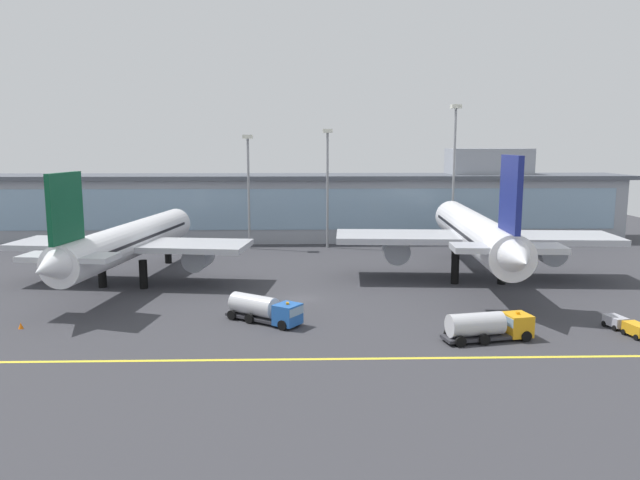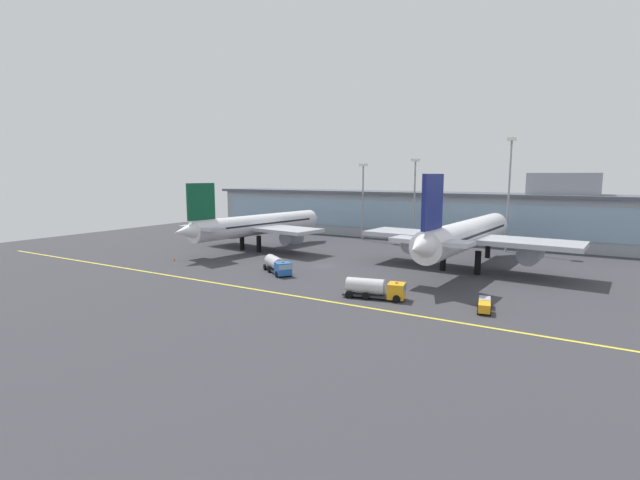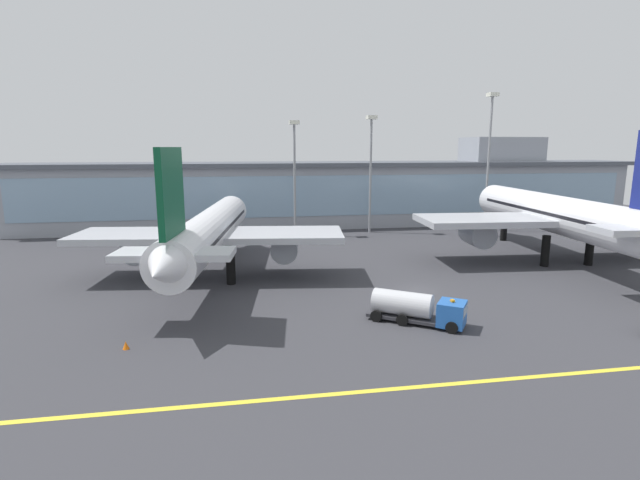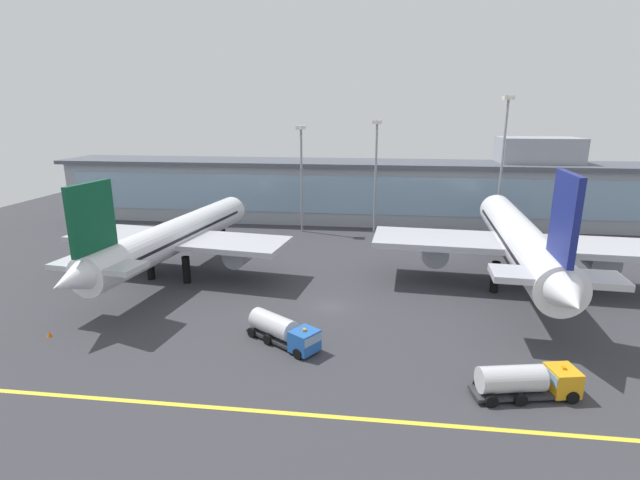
{
  "view_description": "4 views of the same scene",
  "coord_description": "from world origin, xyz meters",
  "px_view_note": "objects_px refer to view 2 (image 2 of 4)",
  "views": [
    {
      "loc": [
        0.3,
        -74.8,
        19.33
      ],
      "look_at": [
        2.5,
        6.12,
        6.53
      ],
      "focal_mm": 34.12,
      "sensor_mm": 36.0,
      "label": 1
    },
    {
      "loc": [
        45.38,
        -77.1,
        17.93
      ],
      "look_at": [
        -7.38,
        10.55,
        3.38
      ],
      "focal_mm": 25.7,
      "sensor_mm": 36.0,
      "label": 2
    },
    {
      "loc": [
        -20.3,
        -51.07,
        16.22
      ],
      "look_at": [
        -9.85,
        9.91,
        4.32
      ],
      "focal_mm": 27.05,
      "sensor_mm": 36.0,
      "label": 3
    },
    {
      "loc": [
        5.49,
        -54.81,
        23.86
      ],
      "look_at": [
        -2.19,
        6.26,
        6.95
      ],
      "focal_mm": 26.53,
      "sensor_mm": 36.0,
      "label": 4
    }
  ],
  "objects_px": {
    "apron_light_mast_centre": "(363,189)",
    "apron_light_mast_east": "(510,179)",
    "fuel_tanker_truck": "(278,265)",
    "airliner_near_left": "(258,225)",
    "service_truck_far": "(484,305)",
    "apron_light_mast_west": "(415,188)",
    "safety_cone": "(174,260)",
    "baggage_tug_near": "(376,288)",
    "airliner_near_right": "(466,235)"
  },
  "relations": [
    {
      "from": "airliner_near_right",
      "to": "service_truck_far",
      "type": "distance_m",
      "value": 27.66
    },
    {
      "from": "fuel_tanker_truck",
      "to": "apron_light_mast_east",
      "type": "relative_size",
      "value": 0.33
    },
    {
      "from": "baggage_tug_near",
      "to": "apron_light_mast_centre",
      "type": "distance_m",
      "value": 62.94
    },
    {
      "from": "service_truck_far",
      "to": "safety_cone",
      "type": "relative_size",
      "value": 8.76
    },
    {
      "from": "safety_cone",
      "to": "apron_light_mast_west",
      "type": "bearing_deg",
      "value": 55.5
    },
    {
      "from": "apron_light_mast_west",
      "to": "apron_light_mast_centre",
      "type": "bearing_deg",
      "value": -177.56
    },
    {
      "from": "fuel_tanker_truck",
      "to": "apron_light_mast_east",
      "type": "height_order",
      "value": "apron_light_mast_east"
    },
    {
      "from": "fuel_tanker_truck",
      "to": "service_truck_far",
      "type": "distance_m",
      "value": 37.86
    },
    {
      "from": "baggage_tug_near",
      "to": "apron_light_mast_east",
      "type": "height_order",
      "value": "apron_light_mast_east"
    },
    {
      "from": "baggage_tug_near",
      "to": "safety_cone",
      "type": "xyz_separation_m",
      "value": [
        -48.53,
        5.11,
        -1.18
      ]
    },
    {
      "from": "apron_light_mast_centre",
      "to": "safety_cone",
      "type": "distance_m",
      "value": 55.08
    },
    {
      "from": "airliner_near_right",
      "to": "apron_light_mast_west",
      "type": "bearing_deg",
      "value": 39.96
    },
    {
      "from": "airliner_near_left",
      "to": "fuel_tanker_truck",
      "type": "height_order",
      "value": "airliner_near_left"
    },
    {
      "from": "baggage_tug_near",
      "to": "apron_light_mast_centre",
      "type": "bearing_deg",
      "value": 106.19
    },
    {
      "from": "fuel_tanker_truck",
      "to": "safety_cone",
      "type": "bearing_deg",
      "value": -141.85
    },
    {
      "from": "apron_light_mast_east",
      "to": "airliner_near_left",
      "type": "bearing_deg",
      "value": -152.02
    },
    {
      "from": "airliner_near_right",
      "to": "fuel_tanker_truck",
      "type": "relative_size",
      "value": 5.64
    },
    {
      "from": "safety_cone",
      "to": "airliner_near_right",
      "type": "bearing_deg",
      "value": 22.31
    },
    {
      "from": "airliner_near_right",
      "to": "apron_light_mast_centre",
      "type": "bearing_deg",
      "value": 56.01
    },
    {
      "from": "apron_light_mast_west",
      "to": "airliner_near_right",
      "type": "bearing_deg",
      "value": -54.05
    },
    {
      "from": "airliner_near_right",
      "to": "apron_light_mast_centre",
      "type": "relative_size",
      "value": 2.37
    },
    {
      "from": "baggage_tug_near",
      "to": "apron_light_mast_west",
      "type": "height_order",
      "value": "apron_light_mast_west"
    },
    {
      "from": "airliner_near_left",
      "to": "apron_light_mast_west",
      "type": "bearing_deg",
      "value": -37.09
    },
    {
      "from": "airliner_near_left",
      "to": "fuel_tanker_truck",
      "type": "relative_size",
      "value": 5.26
    },
    {
      "from": "airliner_near_right",
      "to": "apron_light_mast_east",
      "type": "bearing_deg",
      "value": -2.72
    },
    {
      "from": "service_truck_far",
      "to": "apron_light_mast_west",
      "type": "relative_size",
      "value": 0.26
    },
    {
      "from": "fuel_tanker_truck",
      "to": "apron_light_mast_centre",
      "type": "distance_m",
      "value": 49.93
    },
    {
      "from": "baggage_tug_near",
      "to": "airliner_near_right",
      "type": "bearing_deg",
      "value": 66.11
    },
    {
      "from": "baggage_tug_near",
      "to": "fuel_tanker_truck",
      "type": "bearing_deg",
      "value": 152.18
    },
    {
      "from": "apron_light_mast_east",
      "to": "apron_light_mast_west",
      "type": "bearing_deg",
      "value": 176.41
    },
    {
      "from": "airliner_near_left",
      "to": "baggage_tug_near",
      "type": "height_order",
      "value": "airliner_near_left"
    },
    {
      "from": "airliner_near_left",
      "to": "airliner_near_right",
      "type": "bearing_deg",
      "value": -80.94
    },
    {
      "from": "apron_light_mast_centre",
      "to": "apron_light_mast_east",
      "type": "distance_m",
      "value": 37.94
    },
    {
      "from": "baggage_tug_near",
      "to": "apron_light_mast_east",
      "type": "bearing_deg",
      "value": 68.85
    },
    {
      "from": "airliner_near_right",
      "to": "baggage_tug_near",
      "type": "relative_size",
      "value": 5.32
    },
    {
      "from": "airliner_near_left",
      "to": "baggage_tug_near",
      "type": "xyz_separation_m",
      "value": [
        42.74,
        -26.22,
        -4.43
      ]
    },
    {
      "from": "service_truck_far",
      "to": "safety_cone",
      "type": "xyz_separation_m",
      "value": [
        -63.37,
        3.17,
        -0.46
      ]
    },
    {
      "from": "fuel_tanker_truck",
      "to": "apron_light_mast_centre",
      "type": "xyz_separation_m",
      "value": [
        -5.94,
        47.98,
        12.49
      ]
    },
    {
      "from": "apron_light_mast_centre",
      "to": "fuel_tanker_truck",
      "type": "bearing_deg",
      "value": -82.94
    },
    {
      "from": "apron_light_mast_centre",
      "to": "baggage_tug_near",
      "type": "bearing_deg",
      "value": -62.31
    },
    {
      "from": "airliner_near_left",
      "to": "service_truck_far",
      "type": "distance_m",
      "value": 62.7
    },
    {
      "from": "service_truck_far",
      "to": "safety_cone",
      "type": "distance_m",
      "value": 63.46
    },
    {
      "from": "airliner_near_right",
      "to": "fuel_tanker_truck",
      "type": "xyz_separation_m",
      "value": [
        -28.77,
        -20.86,
        -5.11
      ]
    },
    {
      "from": "airliner_near_right",
      "to": "apron_light_mast_east",
      "type": "relative_size",
      "value": 1.88
    },
    {
      "from": "apron_light_mast_west",
      "to": "safety_cone",
      "type": "relative_size",
      "value": 33.46
    },
    {
      "from": "airliner_near_left",
      "to": "apron_light_mast_west",
      "type": "relative_size",
      "value": 2.1
    },
    {
      "from": "baggage_tug_near",
      "to": "apron_light_mast_centre",
      "type": "height_order",
      "value": "apron_light_mast_centre"
    },
    {
      "from": "apron_light_mast_centre",
      "to": "airliner_near_right",
      "type": "bearing_deg",
      "value": -38.0
    },
    {
      "from": "safety_cone",
      "to": "apron_light_mast_centre",
      "type": "bearing_deg",
      "value": 68.14
    },
    {
      "from": "baggage_tug_near",
      "to": "airliner_near_left",
      "type": "bearing_deg",
      "value": 136.97
    }
  ]
}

